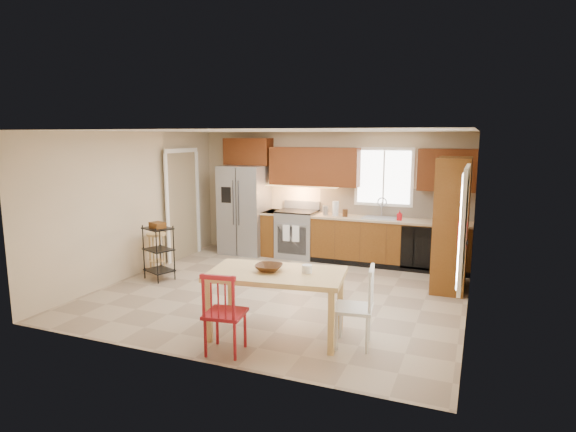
# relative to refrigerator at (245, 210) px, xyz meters

# --- Properties ---
(floor) EXTENTS (5.50, 5.50, 0.00)m
(floor) POSITION_rel_refrigerator_xyz_m (1.70, -2.12, -0.91)
(floor) COLOR tan
(floor) RESTS_ON ground
(ceiling) EXTENTS (5.50, 5.00, 0.02)m
(ceiling) POSITION_rel_refrigerator_xyz_m (1.70, -2.12, 1.59)
(ceiling) COLOR silver
(ceiling) RESTS_ON ground
(wall_back) EXTENTS (5.50, 0.02, 2.50)m
(wall_back) POSITION_rel_refrigerator_xyz_m (1.70, 0.38, 0.34)
(wall_back) COLOR #CCB793
(wall_back) RESTS_ON ground
(wall_front) EXTENTS (5.50, 0.02, 2.50)m
(wall_front) POSITION_rel_refrigerator_xyz_m (1.70, -4.62, 0.34)
(wall_front) COLOR #CCB793
(wall_front) RESTS_ON ground
(wall_left) EXTENTS (0.02, 5.00, 2.50)m
(wall_left) POSITION_rel_refrigerator_xyz_m (-1.05, -2.12, 0.34)
(wall_left) COLOR #CCB793
(wall_left) RESTS_ON ground
(wall_right) EXTENTS (0.02, 5.00, 2.50)m
(wall_right) POSITION_rel_refrigerator_xyz_m (4.45, -2.12, 0.34)
(wall_right) COLOR #CCB793
(wall_right) RESTS_ON ground
(refrigerator) EXTENTS (0.92, 0.75, 1.82)m
(refrigerator) POSITION_rel_refrigerator_xyz_m (0.00, 0.00, 0.00)
(refrigerator) COLOR gray
(refrigerator) RESTS_ON floor
(range_stove) EXTENTS (0.76, 0.63, 0.92)m
(range_stove) POSITION_rel_refrigerator_xyz_m (1.15, 0.06, -0.45)
(range_stove) COLOR gray
(range_stove) RESTS_ON floor
(base_cabinet_narrow) EXTENTS (0.30, 0.60, 0.90)m
(base_cabinet_narrow) POSITION_rel_refrigerator_xyz_m (0.60, 0.08, -0.46)
(base_cabinet_narrow) COLOR brown
(base_cabinet_narrow) RESTS_ON floor
(base_cabinet_run) EXTENTS (2.92, 0.60, 0.90)m
(base_cabinet_run) POSITION_rel_refrigerator_xyz_m (2.99, 0.08, -0.46)
(base_cabinet_run) COLOR brown
(base_cabinet_run) RESTS_ON floor
(dishwasher) EXTENTS (0.60, 0.02, 0.78)m
(dishwasher) POSITION_rel_refrigerator_xyz_m (3.55, -0.22, -0.46)
(dishwasher) COLOR black
(dishwasher) RESTS_ON floor
(backsplash) EXTENTS (2.92, 0.03, 0.55)m
(backsplash) POSITION_rel_refrigerator_xyz_m (2.99, 0.36, 0.27)
(backsplash) COLOR beige
(backsplash) RESTS_ON wall_back
(upper_over_fridge) EXTENTS (1.00, 0.35, 0.55)m
(upper_over_fridge) POSITION_rel_refrigerator_xyz_m (0.00, 0.20, 1.19)
(upper_over_fridge) COLOR #5E2B0F
(upper_over_fridge) RESTS_ON wall_back
(upper_left_block) EXTENTS (1.80, 0.35, 0.75)m
(upper_left_block) POSITION_rel_refrigerator_xyz_m (1.45, 0.20, 0.92)
(upper_left_block) COLOR #5E2B0F
(upper_left_block) RESTS_ON wall_back
(upper_right_block) EXTENTS (1.00, 0.35, 0.75)m
(upper_right_block) POSITION_rel_refrigerator_xyz_m (3.95, 0.20, 0.92)
(upper_right_block) COLOR #5E2B0F
(upper_right_block) RESTS_ON wall_back
(window_back) EXTENTS (1.12, 0.04, 1.12)m
(window_back) POSITION_rel_refrigerator_xyz_m (2.80, 0.35, 0.74)
(window_back) COLOR white
(window_back) RESTS_ON wall_back
(sink) EXTENTS (0.62, 0.46, 0.16)m
(sink) POSITION_rel_refrigerator_xyz_m (2.80, 0.08, -0.05)
(sink) COLOR gray
(sink) RESTS_ON base_cabinet_run
(undercab_glow) EXTENTS (1.60, 0.30, 0.01)m
(undercab_glow) POSITION_rel_refrigerator_xyz_m (1.15, 0.17, 0.52)
(undercab_glow) COLOR #FFBF66
(undercab_glow) RESTS_ON wall_back
(soap_bottle) EXTENTS (0.09, 0.09, 0.19)m
(soap_bottle) POSITION_rel_refrigerator_xyz_m (3.18, -0.02, 0.09)
(soap_bottle) COLOR #B70C15
(soap_bottle) RESTS_ON base_cabinet_run
(paper_towel) EXTENTS (0.12, 0.12, 0.28)m
(paper_towel) POSITION_rel_refrigerator_xyz_m (1.95, 0.03, 0.13)
(paper_towel) COLOR silver
(paper_towel) RESTS_ON base_cabinet_run
(canister_steel) EXTENTS (0.11, 0.11, 0.18)m
(canister_steel) POSITION_rel_refrigerator_xyz_m (1.75, 0.03, 0.08)
(canister_steel) COLOR gray
(canister_steel) RESTS_ON base_cabinet_run
(canister_wood) EXTENTS (0.10, 0.10, 0.14)m
(canister_wood) POSITION_rel_refrigerator_xyz_m (2.15, -0.00, 0.06)
(canister_wood) COLOR #4E2D14
(canister_wood) RESTS_ON base_cabinet_run
(pantry) EXTENTS (0.50, 0.95, 2.10)m
(pantry) POSITION_rel_refrigerator_xyz_m (4.13, -0.93, 0.14)
(pantry) COLOR brown
(pantry) RESTS_ON floor
(fire_extinguisher) EXTENTS (0.12, 0.12, 0.36)m
(fire_extinguisher) POSITION_rel_refrigerator_xyz_m (4.33, -1.98, 0.19)
(fire_extinguisher) COLOR #B70C15
(fire_extinguisher) RESTS_ON wall_right
(window_right) EXTENTS (0.04, 1.02, 1.32)m
(window_right) POSITION_rel_refrigerator_xyz_m (4.38, -3.27, 0.54)
(window_right) COLOR white
(window_right) RESTS_ON wall_right
(doorway) EXTENTS (0.04, 0.95, 2.10)m
(doorway) POSITION_rel_refrigerator_xyz_m (-0.97, -0.82, 0.14)
(doorway) COLOR #8C7A59
(doorway) RESTS_ON wall_left
(dining_table) EXTENTS (1.74, 1.13, 0.79)m
(dining_table) POSITION_rel_refrigerator_xyz_m (2.29, -3.65, -0.51)
(dining_table) COLOR tan
(dining_table) RESTS_ON floor
(chair_red) EXTENTS (0.51, 0.51, 0.95)m
(chair_red) POSITION_rel_refrigerator_xyz_m (1.94, -4.30, -0.43)
(chair_red) COLOR maroon
(chair_red) RESTS_ON floor
(chair_white) EXTENTS (0.51, 0.51, 0.95)m
(chair_white) POSITION_rel_refrigerator_xyz_m (3.24, -3.60, -0.43)
(chair_white) COLOR silver
(chair_white) RESTS_ON floor
(table_bowl) EXTENTS (0.37, 0.37, 0.08)m
(table_bowl) POSITION_rel_refrigerator_xyz_m (2.19, -3.65, -0.11)
(table_bowl) COLOR #4E2D14
(table_bowl) RESTS_ON dining_table
(table_jar) EXTENTS (0.14, 0.14, 0.14)m
(table_jar) POSITION_rel_refrigerator_xyz_m (2.65, -3.55, -0.08)
(table_jar) COLOR silver
(table_jar) RESTS_ON dining_table
(bar_stool) EXTENTS (0.42, 0.42, 0.71)m
(bar_stool) POSITION_rel_refrigerator_xyz_m (-0.80, -1.90, -0.55)
(bar_stool) COLOR tan
(bar_stool) RESTS_ON floor
(utility_cart) EXTENTS (0.57, 0.51, 0.94)m
(utility_cart) POSITION_rel_refrigerator_xyz_m (-0.49, -2.26, -0.44)
(utility_cart) COLOR black
(utility_cart) RESTS_ON floor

